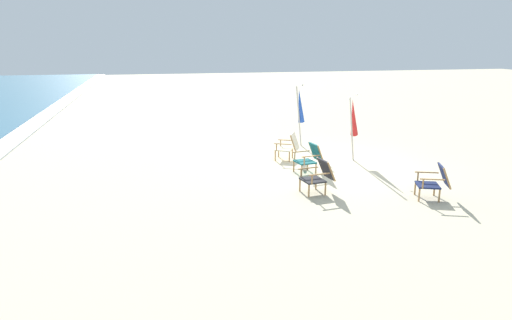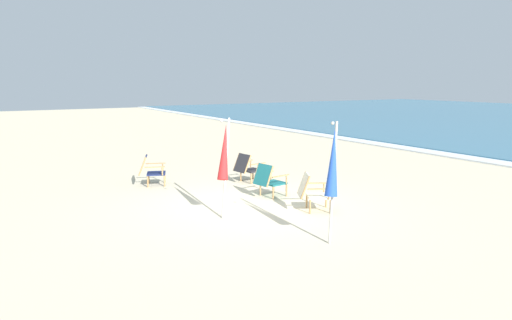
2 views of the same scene
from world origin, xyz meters
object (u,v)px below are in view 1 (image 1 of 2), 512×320
object	(u,v)px
umbrella_furled_red	(353,118)
beach_chair_mid_center	(435,181)
beach_chair_back_left	(319,175)
umbrella_furled_blue	(300,106)
beach_chair_back_right	(289,146)
beach_chair_front_left	(310,157)

from	to	relation	value
umbrella_furled_red	beach_chair_mid_center	bearing A→B (deg)	-172.79
beach_chair_back_left	umbrella_furled_red	world-z (taller)	umbrella_furled_red
umbrella_furled_blue	beach_chair_back_right	bearing A→B (deg)	152.15
beach_chair_front_left	beach_chair_mid_center	size ratio (longest dim) A/B	0.94
beach_chair_back_left	beach_chair_mid_center	xyz separation A→B (m)	(-1.03, -2.40, 0.00)
beach_chair_back_left	umbrella_furled_blue	bearing A→B (deg)	-13.04
beach_chair_back_left	umbrella_furled_red	distance (m)	3.27
beach_chair_front_left	umbrella_furled_red	size ratio (longest dim) A/B	0.40
beach_chair_mid_center	beach_chair_back_left	bearing A→B (deg)	66.82
beach_chair_back_left	beach_chair_mid_center	world-z (taller)	beach_chair_mid_center
beach_chair_back_right	umbrella_furled_blue	distance (m)	2.13
beach_chair_front_left	umbrella_furled_red	world-z (taller)	umbrella_furled_red
umbrella_furled_red	beach_chair_back_left	bearing A→B (deg)	141.39
beach_chair_back_right	beach_chair_mid_center	distance (m)	4.69
beach_chair_front_left	umbrella_furled_red	distance (m)	2.00
beach_chair_front_left	beach_chair_back_right	bearing A→B (deg)	5.68
beach_chair_mid_center	umbrella_furled_red	xyz separation A→B (m)	(3.49, 0.44, 0.89)
beach_chair_back_left	beach_chair_back_right	distance (m)	3.13
beach_chair_front_left	beach_chair_mid_center	world-z (taller)	beach_chair_front_left
beach_chair_front_left	umbrella_furled_blue	bearing A→B (deg)	-13.27
beach_chair_front_left	beach_chair_back_right	distance (m)	1.48
beach_chair_mid_center	umbrella_furled_red	distance (m)	3.63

